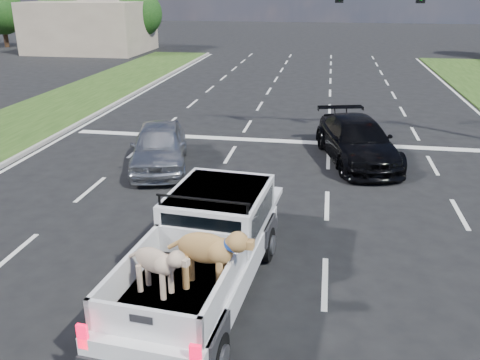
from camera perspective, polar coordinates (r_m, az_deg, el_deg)
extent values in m
plane|color=black|center=(10.87, 0.09, -10.65)|extent=(160.00, 160.00, 0.00)
cube|color=silver|center=(17.53, -13.68, 1.41)|extent=(0.12, 60.00, 0.01)
cube|color=silver|center=(16.49, -2.41, 0.77)|extent=(0.12, 60.00, 0.01)
cube|color=silver|center=(16.16, 9.82, 0.03)|extent=(0.12, 60.00, 0.01)
cube|color=silver|center=(16.58, 21.98, -0.70)|extent=(0.12, 60.00, 0.01)
cube|color=silver|center=(19.19, -23.49, 1.93)|extent=(0.15, 60.00, 0.01)
cube|color=silver|center=(20.01, 4.91, 4.37)|extent=(17.00, 0.45, 0.01)
cube|color=gray|center=(19.31, -24.14, 2.14)|extent=(0.15, 60.00, 0.14)
cube|color=tan|center=(50.13, -16.43, 16.17)|extent=(10.00, 8.00, 4.40)
cylinder|color=#332114|center=(56.90, -24.83, 14.47)|extent=(0.44, 0.44, 2.16)
sphere|color=#11380F|center=(56.76, -25.18, 16.68)|extent=(4.20, 4.20, 4.20)
cylinder|color=#332114|center=(53.80, -19.34, 14.93)|extent=(0.44, 0.44, 2.16)
sphere|color=#11380F|center=(53.66, -19.64, 17.27)|extent=(4.20, 4.20, 4.20)
cylinder|color=#332114|center=(50.50, -11.05, 15.36)|extent=(0.44, 0.44, 2.16)
sphere|color=#11380F|center=(50.34, -11.24, 17.87)|extent=(4.20, 4.20, 4.20)
cylinder|color=black|center=(8.84, -14.41, -16.76)|extent=(0.35, 0.79, 0.77)
cylinder|color=black|center=(8.24, -2.95, -19.19)|extent=(0.35, 0.79, 0.77)
cylinder|color=black|center=(11.71, -5.66, -6.13)|extent=(0.35, 0.79, 0.77)
cylinder|color=black|center=(11.27, 2.86, -7.19)|extent=(0.35, 0.79, 0.77)
cube|color=silver|center=(9.80, -4.52, -9.97)|extent=(2.39, 5.52, 0.53)
cube|color=silver|center=(10.54, -2.38, -3.29)|extent=(2.06, 2.49, 0.87)
cube|color=black|center=(9.55, -4.42, -5.86)|extent=(1.57, 0.17, 0.63)
cylinder|color=black|center=(9.41, -4.25, -2.19)|extent=(1.82, 0.21, 0.05)
cube|color=black|center=(8.74, -7.17, -12.50)|extent=(2.03, 2.74, 0.06)
cube|color=silver|center=(8.91, -12.50, -9.94)|extent=(0.31, 2.58, 0.53)
cube|color=silver|center=(8.33, -1.63, -11.74)|extent=(0.31, 2.58, 0.53)
cube|color=silver|center=(7.64, -10.85, -15.56)|extent=(1.80, 0.24, 0.53)
cube|color=red|center=(8.00, -17.23, -16.44)|extent=(0.17, 0.07, 0.41)
cube|color=red|center=(7.35, -5.01, -19.22)|extent=(0.17, 0.07, 0.41)
imported|color=#B2B4BA|center=(17.03, -9.07, 3.80)|extent=(2.83, 4.69, 1.49)
imported|color=black|center=(17.91, 13.02, 4.33)|extent=(3.23, 5.40, 1.47)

